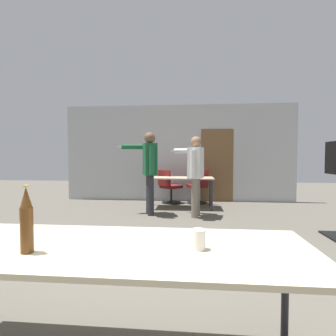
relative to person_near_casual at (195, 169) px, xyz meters
name	(u,v)px	position (x,y,z in m)	size (l,w,h in m)	color
back_wall	(179,153)	(-0.43, 2.00, 0.35)	(6.56, 0.12, 2.75)	#B2B5B7
conference_table_near	(109,255)	(-0.56, -4.08, -0.31)	(2.36, 0.81, 0.76)	#C6B793
conference_table_far	(181,181)	(-0.35, 0.92, -0.34)	(1.61, 0.70, 0.76)	#C6B793
person_near_casual	(195,169)	(0.00, 0.00, 0.00)	(0.75, 0.81, 1.70)	slate
person_center_tall	(149,165)	(-1.00, 0.11, 0.07)	(0.94, 0.65, 1.80)	#28282D
office_chair_far_right	(169,188)	(-0.68, 1.52, -0.59)	(0.68, 0.69, 0.91)	black
office_chair_near_pushed	(198,188)	(0.09, 1.51, -0.58)	(0.60, 0.65, 0.94)	black
beer_bottle	(27,221)	(-0.96, -4.24, -0.08)	(0.07, 0.07, 0.36)	#563314
drink_cup	(199,239)	(-0.04, -4.10, -0.20)	(0.08, 0.08, 0.11)	silver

